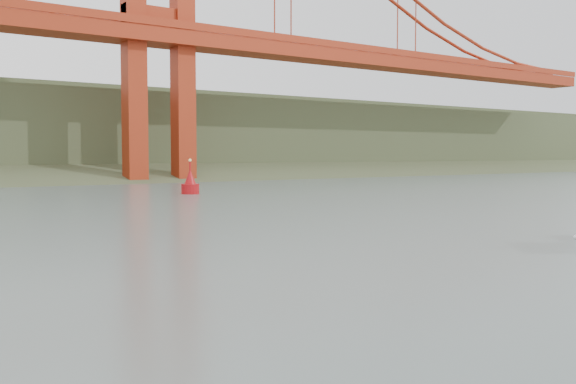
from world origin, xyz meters
The scene contains 2 objects.
ground centered at (0.00, 0.00, 0.00)m, with size 400.00×400.00×0.00m, color slate.
nav_buoy centered at (12.43, 45.46, 1.06)m, with size 1.93×1.93×4.02m.
Camera 1 is at (-18.71, -17.23, 4.30)m, focal length 40.00 mm.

